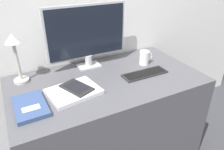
{
  "coord_description": "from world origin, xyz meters",
  "views": [
    {
      "loc": [
        -0.56,
        -0.95,
        1.44
      ],
      "look_at": [
        0.0,
        0.13,
        0.79
      ],
      "focal_mm": 35.0,
      "sensor_mm": 36.0,
      "label": 1
    }
  ],
  "objects_px": {
    "monitor": "(87,35)",
    "keyboard": "(145,74)",
    "notebook": "(30,106)",
    "laptop": "(74,92)",
    "ereader": "(77,87)",
    "desk_lamp": "(15,50)",
    "coffee_mug": "(145,58)"
  },
  "relations": [
    {
      "from": "laptop",
      "to": "monitor",
      "type": "bearing_deg",
      "value": 54.21
    },
    {
      "from": "laptop",
      "to": "notebook",
      "type": "relative_size",
      "value": 1.25
    },
    {
      "from": "keyboard",
      "to": "notebook",
      "type": "xyz_separation_m",
      "value": [
        -0.77,
        -0.04,
        0.01
      ]
    },
    {
      "from": "desk_lamp",
      "to": "notebook",
      "type": "distance_m",
      "value": 0.38
    },
    {
      "from": "laptop",
      "to": "notebook",
      "type": "xyz_separation_m",
      "value": [
        -0.25,
        -0.03,
        -0.0
      ]
    },
    {
      "from": "notebook",
      "to": "coffee_mug",
      "type": "xyz_separation_m",
      "value": [
        0.86,
        0.18,
        0.04
      ]
    },
    {
      "from": "monitor",
      "to": "ereader",
      "type": "xyz_separation_m",
      "value": [
        -0.2,
        -0.3,
        -0.21
      ]
    },
    {
      "from": "laptop",
      "to": "keyboard",
      "type": "bearing_deg",
      "value": 0.6
    },
    {
      "from": "monitor",
      "to": "desk_lamp",
      "type": "height_order",
      "value": "monitor"
    },
    {
      "from": "desk_lamp",
      "to": "notebook",
      "type": "height_order",
      "value": "desk_lamp"
    },
    {
      "from": "laptop",
      "to": "coffee_mug",
      "type": "height_order",
      "value": "coffee_mug"
    },
    {
      "from": "monitor",
      "to": "coffee_mug",
      "type": "height_order",
      "value": "monitor"
    },
    {
      "from": "notebook",
      "to": "coffee_mug",
      "type": "height_order",
      "value": "coffee_mug"
    },
    {
      "from": "coffee_mug",
      "to": "keyboard",
      "type": "bearing_deg",
      "value": -123.06
    },
    {
      "from": "monitor",
      "to": "laptop",
      "type": "bearing_deg",
      "value": -125.79
    },
    {
      "from": "monitor",
      "to": "ereader",
      "type": "bearing_deg",
      "value": -123.6
    },
    {
      "from": "monitor",
      "to": "notebook",
      "type": "bearing_deg",
      "value": -144.59
    },
    {
      "from": "notebook",
      "to": "desk_lamp",
      "type": "bearing_deg",
      "value": 90.46
    },
    {
      "from": "laptop",
      "to": "coffee_mug",
      "type": "distance_m",
      "value": 0.63
    },
    {
      "from": "monitor",
      "to": "laptop",
      "type": "height_order",
      "value": "monitor"
    },
    {
      "from": "desk_lamp",
      "to": "keyboard",
      "type": "bearing_deg",
      "value": -20.23
    },
    {
      "from": "keyboard",
      "to": "coffee_mug",
      "type": "height_order",
      "value": "coffee_mug"
    },
    {
      "from": "monitor",
      "to": "laptop",
      "type": "xyz_separation_m",
      "value": [
        -0.22,
        -0.3,
        -0.23
      ]
    },
    {
      "from": "keyboard",
      "to": "notebook",
      "type": "relative_size",
      "value": 1.25
    },
    {
      "from": "laptop",
      "to": "coffee_mug",
      "type": "relative_size",
      "value": 2.93
    },
    {
      "from": "notebook",
      "to": "coffee_mug",
      "type": "relative_size",
      "value": 2.36
    },
    {
      "from": "ereader",
      "to": "monitor",
      "type": "bearing_deg",
      "value": 56.4
    },
    {
      "from": "laptop",
      "to": "ereader",
      "type": "height_order",
      "value": "ereader"
    },
    {
      "from": "ereader",
      "to": "coffee_mug",
      "type": "bearing_deg",
      "value": 13.42
    },
    {
      "from": "desk_lamp",
      "to": "coffee_mug",
      "type": "relative_size",
      "value": 2.95
    },
    {
      "from": "monitor",
      "to": "keyboard",
      "type": "height_order",
      "value": "monitor"
    },
    {
      "from": "laptop",
      "to": "coffee_mug",
      "type": "bearing_deg",
      "value": 13.68
    }
  ]
}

